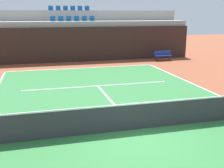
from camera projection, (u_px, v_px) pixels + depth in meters
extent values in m
plane|color=brown|center=(136.00, 130.00, 10.02)|extent=(80.00, 80.00, 0.00)
cube|color=#2D7238|center=(136.00, 129.00, 10.02)|extent=(11.00, 24.00, 0.01)
cube|color=white|center=(82.00, 68.00, 21.23)|extent=(11.00, 0.10, 0.00)
cube|color=white|center=(98.00, 86.00, 16.02)|extent=(8.26, 0.10, 0.00)
cube|color=white|center=(112.00, 103.00, 13.02)|extent=(0.10, 6.40, 0.00)
cube|color=black|center=(76.00, 45.00, 23.83)|extent=(20.45, 0.30, 2.88)
cube|color=#9E9E99|center=(74.00, 40.00, 25.04)|extent=(20.45, 2.40, 3.33)
cube|color=#9E9E99|center=(70.00, 33.00, 27.18)|extent=(20.45, 2.40, 4.24)
cube|color=#145193|center=(53.00, 21.00, 24.21)|extent=(0.44, 0.44, 0.04)
cube|color=#145193|center=(53.00, 18.00, 24.34)|extent=(0.44, 0.04, 0.40)
cube|color=#145193|center=(61.00, 21.00, 24.38)|extent=(0.44, 0.44, 0.04)
cube|color=#145193|center=(61.00, 18.00, 24.51)|extent=(0.44, 0.04, 0.40)
cube|color=#145193|center=(69.00, 21.00, 24.55)|extent=(0.44, 0.44, 0.04)
cube|color=#145193|center=(69.00, 18.00, 24.68)|extent=(0.44, 0.04, 0.40)
cube|color=#145193|center=(77.00, 21.00, 24.72)|extent=(0.44, 0.44, 0.04)
cube|color=#145193|center=(77.00, 18.00, 24.85)|extent=(0.44, 0.04, 0.40)
cube|color=#145193|center=(85.00, 21.00, 24.89)|extent=(0.44, 0.44, 0.04)
cube|color=#145193|center=(84.00, 18.00, 25.03)|extent=(0.44, 0.04, 0.40)
cube|color=#145193|center=(92.00, 21.00, 25.06)|extent=(0.44, 0.44, 0.04)
cube|color=#145193|center=(92.00, 18.00, 25.20)|extent=(0.44, 0.04, 0.40)
cube|color=#145193|center=(51.00, 10.00, 26.24)|extent=(0.44, 0.44, 0.04)
cube|color=#145193|center=(51.00, 8.00, 26.37)|extent=(0.44, 0.04, 0.40)
cube|color=#145193|center=(58.00, 10.00, 26.41)|extent=(0.44, 0.44, 0.04)
cube|color=#145193|center=(58.00, 8.00, 26.54)|extent=(0.44, 0.04, 0.40)
cube|color=#145193|center=(66.00, 10.00, 26.58)|extent=(0.44, 0.44, 0.04)
cube|color=#145193|center=(65.00, 8.00, 26.71)|extent=(0.44, 0.04, 0.40)
cube|color=#145193|center=(73.00, 10.00, 26.75)|extent=(0.44, 0.44, 0.04)
cube|color=#145193|center=(73.00, 8.00, 26.88)|extent=(0.44, 0.04, 0.40)
cube|color=#145193|center=(80.00, 10.00, 26.92)|extent=(0.44, 0.44, 0.04)
cube|color=#145193|center=(80.00, 8.00, 27.05)|extent=(0.44, 0.04, 0.40)
cube|color=#145193|center=(87.00, 10.00, 27.09)|extent=(0.44, 0.44, 0.04)
cube|color=#145193|center=(87.00, 8.00, 27.22)|extent=(0.44, 0.04, 0.40)
cube|color=#333338|center=(136.00, 117.00, 9.91)|extent=(10.90, 0.02, 0.92)
cube|color=white|center=(136.00, 104.00, 9.79)|extent=(10.90, 0.04, 0.05)
cube|color=navy|center=(163.00, 56.00, 24.43)|extent=(1.50, 0.40, 0.05)
cube|color=navy|center=(162.00, 53.00, 24.55)|extent=(1.50, 0.04, 0.36)
cube|color=#2D2D33|center=(157.00, 59.00, 24.21)|extent=(0.06, 0.06, 0.42)
cube|color=#2D2D33|center=(170.00, 58.00, 24.51)|extent=(0.06, 0.06, 0.42)
cube|color=#2D2D33|center=(156.00, 58.00, 24.47)|extent=(0.06, 0.06, 0.42)
cube|color=#2D2D33|center=(169.00, 58.00, 24.77)|extent=(0.06, 0.06, 0.42)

